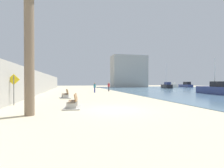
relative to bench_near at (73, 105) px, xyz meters
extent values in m
plane|color=beige|center=(2.52, 16.65, -0.23)|extent=(120.00, 120.00, 0.00)
cube|color=#ADAAA3|center=(-4.98, 16.65, 1.42)|extent=(0.80, 64.00, 3.30)
cube|color=slate|center=(26.52, 16.65, -0.21)|extent=(36.00, 68.00, 0.04)
cylinder|color=#7A6651|center=(-2.24, -2.10, 3.31)|extent=(0.50, 0.50, 7.10)
cube|color=#ADAAA3|center=(-0.09, -0.69, 0.01)|extent=(0.62, 0.26, 0.50)
cube|color=#ADAAA3|center=(0.04, 0.70, 0.01)|extent=(0.62, 0.26, 0.50)
cube|color=#997047|center=(-0.03, 0.00, 0.22)|extent=(0.65, 1.64, 0.06)
cube|color=#997047|center=(0.20, -0.02, 0.50)|extent=(0.32, 1.61, 0.50)
cube|color=#ADAAA3|center=(-0.03, 0.00, -0.19)|extent=(1.30, 2.20, 0.08)
cube|color=#ADAAA3|center=(-0.67, 6.86, 0.01)|extent=(0.62, 0.27, 0.50)
cube|color=#ADAAA3|center=(-0.83, 8.25, 0.01)|extent=(0.62, 0.27, 0.50)
cube|color=#997047|center=(-0.75, 7.55, 0.22)|extent=(0.68, 1.65, 0.06)
cube|color=#997047|center=(-0.52, 7.58, 0.50)|extent=(0.35, 1.61, 0.50)
cube|color=#ADAAA3|center=(-0.75, 7.55, -0.19)|extent=(1.33, 2.21, 0.08)
cylinder|color=#333338|center=(6.99, 20.06, 0.21)|extent=(0.12, 0.12, 0.88)
cylinder|color=#333338|center=(6.88, 20.00, 0.21)|extent=(0.12, 0.12, 0.88)
cube|color=#B22D33|center=(6.93, 20.03, 0.96)|extent=(0.37, 0.30, 0.62)
sphere|color=tan|center=(6.93, 20.03, 1.42)|extent=(0.24, 0.24, 0.24)
cylinder|color=#B22D33|center=(7.13, 20.13, 0.99)|extent=(0.09, 0.09, 0.56)
cylinder|color=#B22D33|center=(6.74, 19.93, 0.99)|extent=(0.09, 0.09, 0.56)
cylinder|color=navy|center=(3.80, 16.69, 0.18)|extent=(0.12, 0.12, 0.83)
cylinder|color=navy|center=(3.71, 16.60, 0.18)|extent=(0.12, 0.12, 0.83)
cube|color=teal|center=(3.76, 16.64, 0.89)|extent=(0.36, 0.35, 0.59)
sphere|color=#936B4C|center=(3.76, 16.64, 1.33)|extent=(0.23, 0.23, 0.23)
cylinder|color=teal|center=(3.92, 16.80, 0.92)|extent=(0.09, 0.09, 0.53)
cylinder|color=teal|center=(3.60, 16.49, 0.92)|extent=(0.09, 0.09, 0.53)
cube|color=navy|center=(20.28, 8.52, 0.34)|extent=(3.00, 7.15, 1.07)
cube|color=black|center=(20.12, 7.49, 1.25)|extent=(1.83, 3.22, 0.75)
cylinder|color=silver|center=(20.33, 8.87, 3.02)|extent=(0.12, 0.12, 4.27)
cube|color=black|center=(26.85, 32.55, 0.31)|extent=(3.45, 7.15, 1.01)
cube|color=navy|center=(26.55, 31.54, 1.19)|extent=(1.91, 3.26, 0.75)
cylinder|color=silver|center=(26.94, 32.89, 4.07)|extent=(0.12, 0.12, 6.51)
cube|color=beige|center=(32.41, 39.64, 0.30)|extent=(2.97, 5.71, 0.98)
cube|color=white|center=(32.53, 38.84, 1.16)|extent=(1.86, 2.60, 0.74)
cube|color=navy|center=(38.47, 39.59, 0.26)|extent=(3.27, 7.71, 0.91)
cube|color=black|center=(38.24, 38.49, 1.19)|extent=(1.88, 3.49, 0.95)
cylinder|color=slate|center=(-4.33, 2.46, 0.89)|extent=(0.08, 0.08, 2.26)
cube|color=yellow|center=(-4.33, 2.46, 1.72)|extent=(0.85, 0.03, 0.85)
cube|color=#9E9E99|center=(19.56, 44.65, 5.21)|extent=(12.00, 6.00, 10.89)
camera|label=1|loc=(-0.12, -11.83, 1.52)|focal=27.36mm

